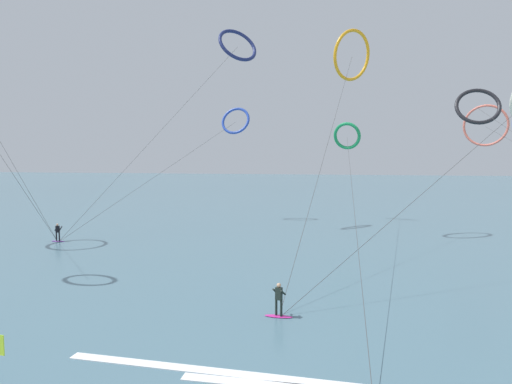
# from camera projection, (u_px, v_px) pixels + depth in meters

# --- Properties ---
(sea_water) EXTENTS (400.00, 200.00, 0.08)m
(sea_water) POSITION_uv_depth(u_px,v_px,m) (324.00, 189.00, 109.95)
(sea_water) COLOR slate
(sea_water) RESTS_ON ground
(surfer_violet) EXTENTS (1.40, 0.61, 1.70)m
(surfer_violet) POSITION_uv_depth(u_px,v_px,m) (58.00, 234.00, 39.73)
(surfer_violet) COLOR purple
(surfer_violet) RESTS_ON ground
(surfer_magenta) EXTENTS (1.40, 0.65, 1.70)m
(surfer_magenta) POSITION_uv_depth(u_px,v_px,m) (279.00, 302.00, 20.76)
(surfer_magenta) COLOR #CC288E
(surfer_magenta) RESTS_ON ground
(kite_navy) EXTENTS (17.01, 14.92, 22.59)m
(kite_navy) POSITION_uv_depth(u_px,v_px,m) (237.00, 45.00, 47.19)
(kite_navy) COLOR navy
(kite_navy) RESTS_ON ground
(kite_coral) EXTENTS (5.25, 44.36, 14.76)m
(kite_coral) POSITION_uv_depth(u_px,v_px,m) (486.00, 126.00, 53.82)
(kite_coral) COLOR #EA7260
(kite_coral) RESTS_ON ground
(kite_emerald) EXTENTS (3.75, 44.61, 12.54)m
(kite_emerald) POSITION_uv_depth(u_px,v_px,m) (347.00, 136.00, 53.88)
(kite_emerald) COLOR #199351
(kite_emerald) RESTS_ON ground
(kite_charcoal) EXTENTS (5.11, 42.65, 16.25)m
(kite_charcoal) POSITION_uv_depth(u_px,v_px,m) (478.00, 106.00, 49.13)
(kite_charcoal) COLOR black
(kite_charcoal) RESTS_ON ground
(kite_amber) EXTENTS (5.71, 26.37, 20.66)m
(kite_amber) POSITION_uv_depth(u_px,v_px,m) (352.00, 55.00, 42.15)
(kite_amber) COLOR orange
(kite_amber) RESTS_ON ground
(kite_cobalt) EXTENTS (14.54, 19.31, 14.51)m
(kite_cobalt) POSITION_uv_depth(u_px,v_px,m) (235.00, 121.00, 53.88)
(kite_cobalt) COLOR #2647B7
(kite_cobalt) RESTS_ON ground
(wave_crest_far) EXTENTS (18.39, 0.63, 0.12)m
(wave_crest_far) POSITION_uv_depth(u_px,v_px,m) (307.00, 383.00, 14.70)
(wave_crest_far) COLOR white
(wave_crest_far) RESTS_ON ground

